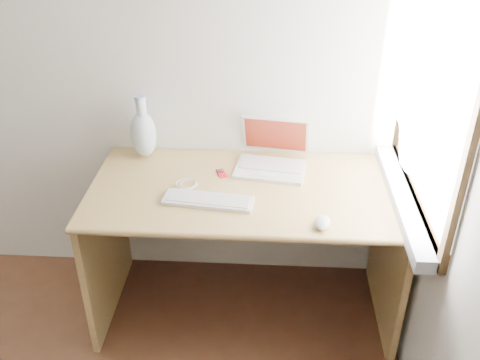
# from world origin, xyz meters

# --- Properties ---
(back_wall) EXTENTS (3.50, 0.04, 2.60)m
(back_wall) POSITION_xyz_m (0.00, 1.75, 1.30)
(back_wall) COLOR silver
(back_wall) RESTS_ON floor
(window) EXTENTS (0.11, 0.99, 1.10)m
(window) POSITION_xyz_m (1.72, 1.30, 1.28)
(window) COLOR white
(window) RESTS_ON right_wall
(desk) EXTENTS (1.45, 0.73, 0.77)m
(desk) POSITION_xyz_m (0.99, 1.47, 0.55)
(desk) COLOR tan
(desk) RESTS_ON floor
(laptop) EXTENTS (0.36, 0.32, 0.23)m
(laptop) POSITION_xyz_m (1.10, 1.59, 0.82)
(laptop) COLOR white
(laptop) RESTS_ON desk
(external_keyboard) EXTENTS (0.41, 0.17, 0.02)m
(external_keyboard) POSITION_xyz_m (0.83, 1.24, 0.78)
(external_keyboard) COLOR white
(external_keyboard) RESTS_ON desk
(mouse) EXTENTS (0.08, 0.12, 0.04)m
(mouse) POSITION_xyz_m (1.32, 1.09, 0.79)
(mouse) COLOR white
(mouse) RESTS_ON desk
(ipod) EXTENTS (0.06, 0.09, 0.01)m
(ipod) POSITION_xyz_m (0.86, 1.50, 0.77)
(ipod) COLOR #B80C19
(ipod) RESTS_ON desk
(cable_coil) EXTENTS (0.10, 0.10, 0.01)m
(cable_coil) POSITION_xyz_m (0.71, 1.39, 0.77)
(cable_coil) COLOR white
(cable_coil) RESTS_ON desk
(remote) EXTENTS (0.07, 0.09, 0.01)m
(remote) POSITION_xyz_m (0.68, 1.25, 0.77)
(remote) COLOR white
(remote) RESTS_ON desk
(vase) EXTENTS (0.13, 0.13, 0.33)m
(vase) POSITION_xyz_m (0.46, 1.66, 0.90)
(vase) COLOR silver
(vase) RESTS_ON desk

